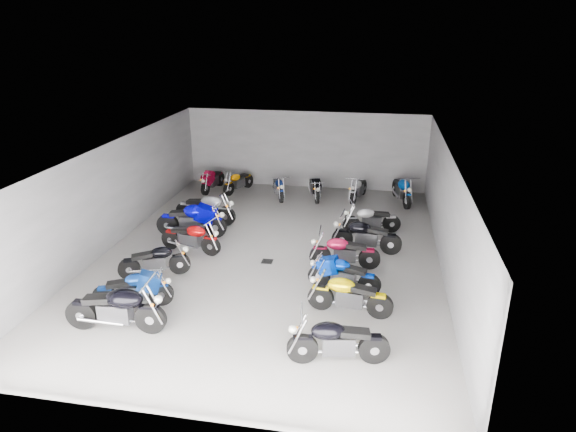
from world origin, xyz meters
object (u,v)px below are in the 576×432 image
motorcycle_left_a (116,309)px  motorcycle_right_b (349,295)px  motorcycle_left_d (191,237)px  motorcycle_back_e (358,189)px  motorcycle_left_b (133,290)px  motorcycle_right_c (343,274)px  drain_grate (267,261)px  motorcycle_back_a (212,180)px  motorcycle_back_d (315,188)px  motorcycle_right_e (366,236)px  motorcycle_left_f (206,208)px  motorcycle_right_d (344,252)px  motorcycle_back_b (238,181)px  motorcycle_right_f (371,219)px  motorcycle_back_f (402,190)px  motorcycle_back_c (279,187)px  motorcycle_left_c (155,261)px  motorcycle_right_a (337,341)px  motorcycle_left_e (192,220)px

motorcycle_left_a → motorcycle_right_b: bearing=104.4°
motorcycle_left_d → motorcycle_back_e: (4.74, 5.89, -0.03)m
motorcycle_left_b → motorcycle_right_c: motorcycle_left_b is taller
drain_grate → motorcycle_right_c: size_ratio=0.16×
motorcycle_back_a → motorcycle_back_d: motorcycle_back_a is taller
motorcycle_back_d → motorcycle_right_e: bearing=98.4°
motorcycle_left_d → motorcycle_back_e: 7.56m
motorcycle_left_f → motorcycle_right_d: size_ratio=1.11×
motorcycle_left_b → motorcycle_back_b: 9.36m
motorcycle_back_d → drain_grate: bearing=67.6°
drain_grate → motorcycle_back_b: (-2.61, 6.28, 0.44)m
motorcycle_left_f → motorcycle_right_d: motorcycle_left_f is taller
motorcycle_right_f → motorcycle_back_f: size_ratio=0.89×
motorcycle_left_b → motorcycle_right_d: 5.81m
motorcycle_back_c → motorcycle_back_d: bearing=165.9°
motorcycle_left_d → motorcycle_back_f: (6.42, 5.83, 0.05)m
motorcycle_back_f → motorcycle_left_b: bearing=39.6°
motorcycle_left_d → motorcycle_right_b: size_ratio=0.96×
motorcycle_back_a → motorcycle_left_c: bearing=104.8°
motorcycle_right_d → motorcycle_right_e: size_ratio=0.94×
motorcycle_left_b → motorcycle_right_a: size_ratio=0.91×
drain_grate → motorcycle_left_b: bearing=-131.0°
motorcycle_right_a → motorcycle_back_e: bearing=-9.5°
motorcycle_back_b → motorcycle_back_d: 3.24m
motorcycle_left_f → motorcycle_back_d: motorcycle_left_f is taller
motorcycle_right_f → motorcycle_back_a: (-6.63, 3.45, -0.00)m
motorcycle_left_e → motorcycle_right_c: bearing=58.3°
drain_grate → motorcycle_left_a: size_ratio=0.14×
motorcycle_left_b → motorcycle_right_d: (4.91, 3.11, 0.01)m
motorcycle_right_a → motorcycle_back_b: size_ratio=1.20×
motorcycle_right_b → motorcycle_back_b: (-5.16, 8.72, -0.05)m
motorcycle_right_a → motorcycle_left_e: bearing=31.8°
motorcycle_back_e → motorcycle_left_b: bearing=75.2°
motorcycle_right_e → motorcycle_back_a: bearing=57.8°
motorcycle_right_e → motorcycle_back_d: motorcycle_right_e is taller
drain_grate → motorcycle_left_f: (-2.76, 2.66, 0.53)m
motorcycle_right_f → motorcycle_back_d: 3.92m
motorcycle_left_f → motorcycle_back_e: bearing=131.8°
motorcycle_right_c → motorcycle_right_e: size_ratio=0.90×
motorcycle_right_d → motorcycle_back_e: (0.10, 6.11, -0.03)m
motorcycle_left_b → motorcycle_right_a: 5.28m
motorcycle_right_f → motorcycle_back_b: 6.54m
motorcycle_left_a → motorcycle_left_f: size_ratio=1.05×
motorcycle_left_a → motorcycle_left_d: 4.37m
motorcycle_left_a → motorcycle_left_b: (-0.11, 1.04, -0.09)m
motorcycle_right_b → motorcycle_right_d: bearing=13.5°
motorcycle_right_c → motorcycle_right_b: bearing=-157.3°
motorcycle_back_e → motorcycle_left_e: bearing=55.9°
motorcycle_left_e → motorcycle_right_b: 6.63m
motorcycle_left_b → motorcycle_right_e: 6.98m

